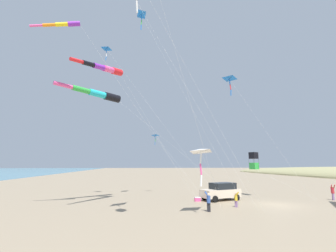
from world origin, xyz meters
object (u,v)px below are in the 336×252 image
object	(u,v)px
cooler_box	(198,199)
kite_box_white_trailing	(254,161)
kite_windsock_black_fish_shape	(99,94)
person_adult_flyer	(333,191)
person_child_green_jacket	(236,199)
parked_car	(221,191)
kite_windsock_blue_topmost	(105,69)
person_child_grey_jacket	(208,201)
kite_windsock_red_high_left	(63,25)
kite_delta_rainbow_low_near	(107,50)
kite_delta_teal_far_right	(141,15)
kite_delta_long_streamer_right	(155,136)
kite_delta_long_streamer_left	(201,152)
kite_delta_checkered_midright	(230,79)

from	to	relation	value
cooler_box	kite_box_white_trailing	world-z (taller)	kite_box_white_trailing
kite_windsock_black_fish_shape	kite_box_white_trailing	bearing A→B (deg)	-172.63
person_adult_flyer	person_child_green_jacket	distance (m)	12.58
parked_car	cooler_box	bearing A→B (deg)	5.95
person_child_green_jacket	kite_box_white_trailing	bearing A→B (deg)	-129.61
kite_windsock_blue_topmost	kite_box_white_trailing	distance (m)	20.65
person_child_green_jacket	kite_windsock_blue_topmost	size ratio (longest dim) A/B	0.10
parked_car	person_child_grey_jacket	distance (m)	6.89
cooler_box	kite_windsock_black_fish_shape	size ratio (longest dim) A/B	0.03
kite_box_white_trailing	kite_windsock_red_high_left	bearing A→B (deg)	18.40
kite_windsock_blue_topmost	kite_delta_rainbow_low_near	bearing A→B (deg)	-84.41
kite_delta_teal_far_right	kite_box_white_trailing	distance (m)	22.46
kite_delta_long_streamer_right	kite_windsock_black_fish_shape	distance (m)	10.37
kite_delta_rainbow_low_near	kite_delta_long_streamer_left	bearing A→B (deg)	133.52
parked_car	kite_windsock_black_fish_shape	bearing A→B (deg)	-0.54
person_child_grey_jacket	kite_windsock_black_fish_shape	xyz separation A→B (m)	(10.00, -6.11, 10.45)
kite_windsock_blue_topmost	kite_windsock_red_high_left	distance (m)	5.19
person_adult_flyer	kite_windsock_blue_topmost	distance (m)	27.35
kite_delta_long_streamer_left	kite_delta_rainbow_low_near	distance (m)	18.02
kite_windsock_blue_topmost	kite_windsock_black_fish_shape	size ratio (longest dim) A/B	0.71
kite_delta_checkered_midright	kite_box_white_trailing	xyz separation A→B (m)	(-4.33, -3.59, -9.17)
kite_delta_checkered_midright	kite_box_white_trailing	distance (m)	10.76
kite_delta_teal_far_right	kite_windsock_black_fish_shape	xyz separation A→B (m)	(4.43, 0.37, -10.07)
parked_car	kite_windsock_red_high_left	size ratio (longest dim) A/B	0.28
kite_windsock_blue_topmost	kite_delta_teal_far_right	size ratio (longest dim) A/B	0.63
person_child_grey_jacket	kite_delta_long_streamer_left	xyz separation A→B (m)	(0.82, 0.88, 3.94)
kite_delta_rainbow_low_near	person_child_grey_jacket	bearing A→B (deg)	138.94
parked_car	kite_delta_rainbow_low_near	distance (m)	21.24
kite_delta_long_streamer_left	kite_box_white_trailing	distance (m)	13.51
person_child_green_jacket	kite_box_white_trailing	size ratio (longest dim) A/B	0.24
kite_windsock_black_fish_shape	kite_box_white_trailing	world-z (taller)	kite_windsock_black_fish_shape
person_child_green_jacket	kite_box_white_trailing	world-z (taller)	kite_box_white_trailing
person_adult_flyer	kite_windsock_blue_topmost	world-z (taller)	kite_windsock_blue_topmost
person_child_green_jacket	kite_windsock_black_fish_shape	distance (m)	17.46
parked_car	kite_delta_long_streamer_left	bearing A→B (deg)	58.33
person_adult_flyer	parked_car	bearing A→B (deg)	-8.62
kite_windsock_blue_topmost	kite_windsock_red_high_left	bearing A→B (deg)	22.55
kite_delta_long_streamer_left	kite_box_white_trailing	xyz separation A→B (m)	(-9.67, -9.42, -0.52)
parked_car	kite_delta_long_streamer_right	bearing A→B (deg)	-47.07
kite_delta_rainbow_low_near	cooler_box	bearing A→B (deg)	165.59
parked_car	person_adult_flyer	xyz separation A→B (m)	(-12.08, 1.83, -0.04)
kite_delta_teal_far_right	kite_delta_rainbow_low_near	size ratio (longest dim) A/B	1.22
kite_delta_long_streamer_right	kite_delta_rainbow_low_near	world-z (taller)	kite_delta_rainbow_low_near
cooler_box	kite_delta_teal_far_right	size ratio (longest dim) A/B	0.03
kite_windsock_blue_topmost	parked_car	bearing A→B (deg)	-166.11
parked_car	person_child_grey_jacket	xyz separation A→B (m)	(3.42, 5.98, -0.07)
person_adult_flyer	kite_delta_long_streamer_left	xyz separation A→B (m)	(16.31, 5.03, 3.90)
person_child_green_jacket	kite_delta_checkered_midright	world-z (taller)	kite_delta_checkered_midright
person_child_grey_jacket	kite_windsock_black_fish_shape	size ratio (longest dim) A/B	0.08
kite_delta_teal_far_right	person_child_green_jacket	bearing A→B (deg)	151.16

